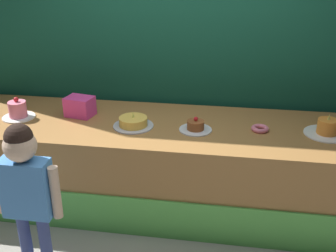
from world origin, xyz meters
TOP-DOWN VIEW (x-y plane):
  - ground_plane at (0.00, 0.00)m, footprint 12.00×12.00m
  - stage_platform at (0.00, 0.50)m, footprint 4.30×1.02m
  - curtain_backdrop at (0.00, 1.10)m, footprint 4.77×0.08m
  - child_figure at (-0.74, -0.54)m, footprint 0.45×0.21m
  - pink_box at (-0.78, 0.58)m, footprint 0.26×0.22m
  - donut at (0.78, 0.49)m, footprint 0.14×0.14m
  - cake_left at (-1.30, 0.45)m, footprint 0.28×0.28m
  - cake_center_left at (-0.26, 0.42)m, footprint 0.34×0.34m
  - cake_center_right at (0.26, 0.42)m, footprint 0.27×0.27m
  - cake_right at (1.30, 0.50)m, footprint 0.35×0.35m

SIDE VIEW (x-z plane):
  - ground_plane at x=0.00m, z-range 0.00..0.00m
  - stage_platform at x=0.00m, z-range 0.00..0.77m
  - child_figure at x=-0.74m, z-range 0.17..1.34m
  - donut at x=0.78m, z-range 0.78..0.81m
  - cake_center_right at x=0.26m, z-range 0.75..0.87m
  - cake_center_left at x=-0.26m, z-range 0.75..0.88m
  - cake_right at x=1.30m, z-range 0.74..0.91m
  - cake_left at x=-1.30m, z-range 0.75..0.94m
  - pink_box at x=-0.78m, z-range 0.78..0.95m
  - curtain_backdrop at x=0.00m, z-range 0.00..3.04m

